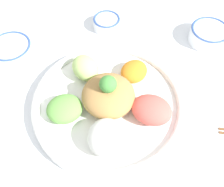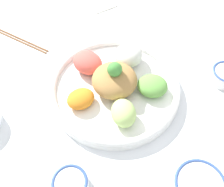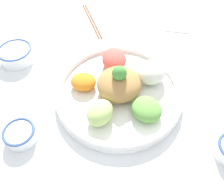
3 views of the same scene
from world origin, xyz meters
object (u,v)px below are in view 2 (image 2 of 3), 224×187
(serving_spoon_main, at_px, (97,12))
(salad_platter, at_px, (115,85))
(rice_bowl_plain, at_px, (70,184))
(rice_bowl_blue, at_px, (200,185))
(chopsticks_pair_near, at_px, (19,39))

(serving_spoon_main, bearing_deg, salad_platter, -110.83)
(rice_bowl_plain, bearing_deg, serving_spoon_main, -178.05)
(rice_bowl_plain, bearing_deg, rice_bowl_blue, 94.94)
(salad_platter, relative_size, chopsticks_pair_near, 1.62)
(rice_bowl_plain, bearing_deg, salad_platter, 165.26)
(rice_bowl_blue, height_order, rice_bowl_plain, rice_bowl_plain)
(rice_bowl_plain, bearing_deg, chopsticks_pair_near, -149.96)
(rice_bowl_blue, relative_size, serving_spoon_main, 0.97)
(salad_platter, xyz_separation_m, serving_spoon_main, (-0.35, -0.10, -0.03))
(chopsticks_pair_near, bearing_deg, salad_platter, -3.64)
(serving_spoon_main, bearing_deg, rice_bowl_blue, -99.06)
(serving_spoon_main, bearing_deg, chopsticks_pair_near, 178.04)
(rice_bowl_plain, relative_size, chopsticks_pair_near, 0.36)
(rice_bowl_plain, height_order, chopsticks_pair_near, rice_bowl_plain)
(chopsticks_pair_near, bearing_deg, rice_bowl_blue, -13.95)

